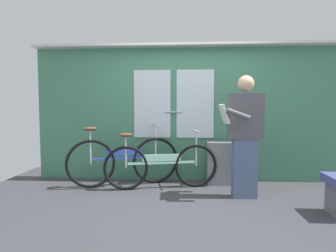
# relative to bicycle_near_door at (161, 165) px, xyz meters

# --- Properties ---
(ground_plane) EXTENTS (5.95, 4.38, 0.04)m
(ground_plane) POSITION_rel_bicycle_near_door_xyz_m (0.36, -0.84, -0.37)
(ground_plane) COLOR #38383D
(train_door_wall) EXTENTS (4.95, 0.28, 2.21)m
(train_door_wall) POSITION_rel_bicycle_near_door_xyz_m (0.36, 0.54, 0.80)
(train_door_wall) COLOR #427F60
(train_door_wall) RESTS_ON ground_plane
(bicycle_near_door) EXTENTS (1.67, 0.54, 0.86)m
(bicycle_near_door) POSITION_rel_bicycle_near_door_xyz_m (0.00, 0.00, 0.00)
(bicycle_near_door) COLOR black
(bicycle_near_door) RESTS_ON ground_plane
(bicycle_leaning_behind) EXTENTS (1.64, 0.69, 0.94)m
(bicycle_leaning_behind) POSITION_rel_bicycle_near_door_xyz_m (-0.59, 0.12, 0.04)
(bicycle_leaning_behind) COLOR black
(bicycle_leaning_behind) RESTS_ON ground_plane
(passenger_reading_newspaper) EXTENTS (0.57, 0.48, 1.62)m
(passenger_reading_newspaper) POSITION_rel_bicycle_near_door_xyz_m (1.14, -0.33, 0.51)
(passenger_reading_newspaper) COLOR slate
(passenger_reading_newspaper) RESTS_ON ground_plane
(trash_bin_by_wall) EXTENTS (0.41, 0.28, 0.66)m
(trash_bin_by_wall) POSITION_rel_bicycle_near_door_xyz_m (0.90, 0.33, -0.02)
(trash_bin_by_wall) COLOR gray
(trash_bin_by_wall) RESTS_ON ground_plane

